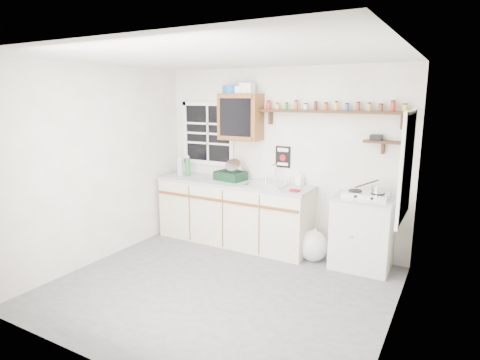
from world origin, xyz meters
name	(u,v)px	position (x,y,z in m)	size (l,w,h in m)	color
room	(219,179)	(0.00, 0.00, 1.25)	(3.64, 3.24, 2.54)	#4E4E51
main_cabinet	(233,212)	(-0.58, 1.30, 0.46)	(2.31, 0.63, 0.92)	beige
right_cabinet	(362,232)	(1.25, 1.32, 0.46)	(0.73, 0.57, 0.91)	#B8B7B1
sink	(267,184)	(-0.05, 1.30, 0.93)	(0.52, 0.44, 0.29)	silver
upper_cabinet	(240,117)	(-0.55, 1.44, 1.82)	(0.60, 0.32, 0.65)	brown
upper_cabinet_clutter	(237,89)	(-0.60, 1.44, 2.21)	(0.47, 0.24, 0.14)	#1950A7
spice_shelf	(331,111)	(0.73, 1.51, 1.93)	(1.91, 0.18, 0.34)	black
secondary_shelf	(381,141)	(1.36, 1.52, 1.58)	(0.45, 0.16, 0.24)	black
warning_sign	(283,157)	(0.05, 1.59, 1.28)	(0.22, 0.02, 0.30)	black
window_back	(208,134)	(-1.20, 1.59, 1.55)	(0.93, 0.03, 0.98)	black
window_right	(407,167)	(1.79, 0.55, 1.45)	(0.03, 0.78, 1.08)	black
water_bottles	(184,167)	(-1.48, 1.31, 1.05)	(0.21, 0.12, 0.31)	#A7B9C3
dish_rack	(232,173)	(-0.65, 1.35, 1.02)	(0.46, 0.37, 0.31)	black
soap_bottle	(300,178)	(0.34, 1.52, 1.02)	(0.09, 0.09, 0.20)	silver
rag	(295,191)	(0.41, 1.15, 0.93)	(0.12, 0.11, 0.02)	maroon
hotplate	(366,195)	(1.27, 1.31, 0.95)	(0.55, 0.31, 0.08)	silver
saucepan	(378,189)	(1.40, 1.31, 1.03)	(0.38, 0.21, 0.16)	silver
trash_bag	(313,245)	(0.65, 1.24, 0.20)	(0.41, 0.37, 0.47)	beige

